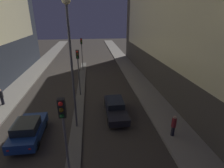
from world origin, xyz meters
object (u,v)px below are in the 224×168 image
(street_lamp, at_px, (70,42))
(car_right_lane, at_px, (115,108))
(traffic_light_mid, at_px, (78,63))
(car_left_lane, at_px, (28,130))
(pedestrian_on_right_sidewalk, at_px, (174,125))
(traffic_light_far, at_px, (82,47))
(traffic_light_near, at_px, (64,126))
(pedestrian_on_left_sidewalk, at_px, (1,97))

(street_lamp, bearing_deg, car_right_lane, 25.11)
(traffic_light_mid, height_order, car_left_lane, traffic_light_mid)
(pedestrian_on_right_sidewalk, bearing_deg, traffic_light_far, 111.68)
(traffic_light_far, distance_m, car_left_lane, 17.58)
(car_left_lane, bearing_deg, car_right_lane, 20.99)
(traffic_light_near, bearing_deg, car_right_lane, 63.81)
(pedestrian_on_left_sidewalk, bearing_deg, car_left_lane, -53.11)
(traffic_light_far, bearing_deg, car_right_lane, -76.72)
(traffic_light_near, distance_m, car_left_lane, 6.26)
(pedestrian_on_left_sidewalk, xyz_separation_m, pedestrian_on_right_sidewalk, (14.84, -6.77, 0.03))
(traffic_light_near, bearing_deg, car_left_lane, 128.31)
(traffic_light_near, xyz_separation_m, car_left_lane, (-3.39, 4.29, -3.05))
(traffic_light_far, xyz_separation_m, pedestrian_on_left_sidewalk, (-7.65, -11.30, -2.82))
(traffic_light_far, distance_m, car_right_lane, 15.10)
(traffic_light_mid, distance_m, car_left_lane, 8.46)
(car_right_lane, bearing_deg, pedestrian_on_right_sidewalk, -44.27)
(traffic_light_near, distance_m, street_lamp, 6.13)
(traffic_light_near, relative_size, pedestrian_on_right_sidewalk, 3.02)
(street_lamp, bearing_deg, pedestrian_on_right_sidewalk, -16.36)
(traffic_light_near, bearing_deg, traffic_light_mid, 90.00)
(traffic_light_far, bearing_deg, street_lamp, -90.00)
(street_lamp, xyz_separation_m, car_left_lane, (-3.39, -1.01, -6.12))
(street_lamp, relative_size, car_left_lane, 2.39)
(pedestrian_on_left_sidewalk, bearing_deg, traffic_light_mid, 10.69)
(car_right_lane, bearing_deg, traffic_light_near, -116.19)
(street_lamp, height_order, car_right_lane, street_lamp)
(traffic_light_near, bearing_deg, pedestrian_on_right_sidewalk, 23.99)
(traffic_light_mid, relative_size, traffic_light_far, 1.00)
(car_left_lane, xyz_separation_m, pedestrian_on_right_sidewalk, (10.58, -1.10, 0.26))
(traffic_light_near, bearing_deg, traffic_light_far, 90.00)
(street_lamp, height_order, pedestrian_on_right_sidewalk, street_lamp)
(traffic_light_near, height_order, car_right_lane, traffic_light_near)
(traffic_light_mid, height_order, pedestrian_on_right_sidewalk, traffic_light_mid)
(traffic_light_far, relative_size, street_lamp, 0.53)
(traffic_light_mid, height_order, street_lamp, street_lamp)
(street_lamp, distance_m, pedestrian_on_right_sidewalk, 9.51)
(traffic_light_mid, bearing_deg, car_right_lane, -53.09)
(traffic_light_mid, xyz_separation_m, street_lamp, (0.00, -6.11, 3.07))
(traffic_light_far, relative_size, car_left_lane, 1.26)
(traffic_light_near, xyz_separation_m, pedestrian_on_left_sidewalk, (-7.65, 9.97, -2.82))
(traffic_light_mid, xyz_separation_m, car_right_lane, (3.39, -4.52, -3.12))
(traffic_light_mid, relative_size, car_left_lane, 1.26)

